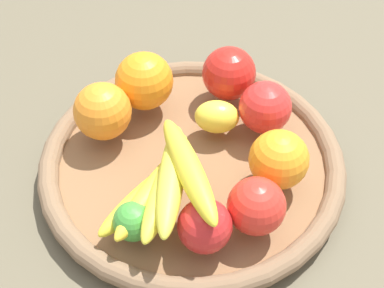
{
  "coord_description": "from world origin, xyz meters",
  "views": [
    {
      "loc": [
        -0.17,
        0.48,
        0.61
      ],
      "look_at": [
        0.0,
        0.0,
        0.06
      ],
      "focal_mm": 52.82,
      "sensor_mm": 36.0,
      "label": 1
    }
  ],
  "objects_px": {
    "orange_0": "(279,160)",
    "orange_2": "(101,113)",
    "apple_1": "(229,73)",
    "lime_0": "(133,221)",
    "banana_bunch": "(165,183)",
    "apple_3": "(256,206)",
    "orange_1": "(144,81)",
    "apple_0": "(265,107)",
    "lemon_0": "(217,117)",
    "apple_2": "(205,226)"
  },
  "relations": [
    {
      "from": "orange_0",
      "to": "orange_1",
      "type": "height_order",
      "value": "orange_1"
    },
    {
      "from": "banana_bunch",
      "to": "orange_2",
      "type": "relative_size",
      "value": 2.19
    },
    {
      "from": "lemon_0",
      "to": "orange_1",
      "type": "bearing_deg",
      "value": -8.41
    },
    {
      "from": "apple_0",
      "to": "orange_2",
      "type": "distance_m",
      "value": 0.22
    },
    {
      "from": "apple_3",
      "to": "apple_2",
      "type": "distance_m",
      "value": 0.07
    },
    {
      "from": "orange_0",
      "to": "apple_1",
      "type": "xyz_separation_m",
      "value": [
        0.11,
        -0.14,
        0.0
      ]
    },
    {
      "from": "orange_0",
      "to": "apple_3",
      "type": "bearing_deg",
      "value": 83.85
    },
    {
      "from": "orange_0",
      "to": "orange_2",
      "type": "bearing_deg",
      "value": -0.23
    },
    {
      "from": "lemon_0",
      "to": "lime_0",
      "type": "bearing_deg",
      "value": 78.94
    },
    {
      "from": "banana_bunch",
      "to": "lime_0",
      "type": "height_order",
      "value": "banana_bunch"
    },
    {
      "from": "apple_0",
      "to": "apple_2",
      "type": "xyz_separation_m",
      "value": [
        0.02,
        0.21,
        -0.0
      ]
    },
    {
      "from": "orange_0",
      "to": "lime_0",
      "type": "xyz_separation_m",
      "value": [
        0.14,
        0.14,
        -0.01
      ]
    },
    {
      "from": "lemon_0",
      "to": "apple_2",
      "type": "distance_m",
      "value": 0.19
    },
    {
      "from": "lemon_0",
      "to": "apple_3",
      "type": "xyz_separation_m",
      "value": [
        -0.09,
        0.14,
        0.01
      ]
    },
    {
      "from": "orange_1",
      "to": "apple_1",
      "type": "distance_m",
      "value": 0.12
    },
    {
      "from": "apple_1",
      "to": "apple_2",
      "type": "relative_size",
      "value": 1.22
    },
    {
      "from": "banana_bunch",
      "to": "apple_2",
      "type": "height_order",
      "value": "banana_bunch"
    },
    {
      "from": "orange_0",
      "to": "orange_2",
      "type": "distance_m",
      "value": 0.25
    },
    {
      "from": "banana_bunch",
      "to": "orange_1",
      "type": "distance_m",
      "value": 0.19
    },
    {
      "from": "apple_0",
      "to": "orange_1",
      "type": "bearing_deg",
      "value": 3.02
    },
    {
      "from": "banana_bunch",
      "to": "orange_2",
      "type": "xyz_separation_m",
      "value": [
        0.13,
        -0.09,
        -0.0
      ]
    },
    {
      "from": "apple_3",
      "to": "orange_1",
      "type": "bearing_deg",
      "value": -37.16
    },
    {
      "from": "orange_0",
      "to": "lemon_0",
      "type": "distance_m",
      "value": 0.12
    },
    {
      "from": "orange_2",
      "to": "orange_0",
      "type": "bearing_deg",
      "value": 179.77
    },
    {
      "from": "apple_0",
      "to": "apple_3",
      "type": "xyz_separation_m",
      "value": [
        -0.03,
        0.17,
        -0.0
      ]
    },
    {
      "from": "banana_bunch",
      "to": "apple_3",
      "type": "bearing_deg",
      "value": -175.5
    },
    {
      "from": "banana_bunch",
      "to": "apple_1",
      "type": "relative_size",
      "value": 2.22
    },
    {
      "from": "orange_0",
      "to": "apple_2",
      "type": "distance_m",
      "value": 0.13
    },
    {
      "from": "apple_1",
      "to": "lime_0",
      "type": "distance_m",
      "value": 0.28
    },
    {
      "from": "apple_3",
      "to": "lime_0",
      "type": "relative_size",
      "value": 1.46
    },
    {
      "from": "orange_1",
      "to": "lemon_0",
      "type": "bearing_deg",
      "value": 171.59
    },
    {
      "from": "apple_0",
      "to": "apple_1",
      "type": "distance_m",
      "value": 0.08
    },
    {
      "from": "apple_3",
      "to": "apple_2",
      "type": "bearing_deg",
      "value": 42.43
    },
    {
      "from": "orange_0",
      "to": "lemon_0",
      "type": "bearing_deg",
      "value": -31.94
    },
    {
      "from": "orange_0",
      "to": "orange_2",
      "type": "height_order",
      "value": "orange_2"
    },
    {
      "from": "orange_1",
      "to": "apple_2",
      "type": "height_order",
      "value": "orange_1"
    },
    {
      "from": "banana_bunch",
      "to": "orange_0",
      "type": "relative_size",
      "value": 2.28
    },
    {
      "from": "apple_3",
      "to": "lime_0",
      "type": "height_order",
      "value": "apple_3"
    },
    {
      "from": "orange_0",
      "to": "lime_0",
      "type": "relative_size",
      "value": 1.59
    },
    {
      "from": "orange_2",
      "to": "apple_0",
      "type": "bearing_deg",
      "value": -156.81
    },
    {
      "from": "apple_1",
      "to": "apple_0",
      "type": "bearing_deg",
      "value": 143.44
    },
    {
      "from": "orange_2",
      "to": "apple_1",
      "type": "distance_m",
      "value": 0.2
    },
    {
      "from": "lime_0",
      "to": "banana_bunch",
      "type": "bearing_deg",
      "value": -111.79
    },
    {
      "from": "lemon_0",
      "to": "lime_0",
      "type": "relative_size",
      "value": 1.29
    },
    {
      "from": "banana_bunch",
      "to": "apple_3",
      "type": "xyz_separation_m",
      "value": [
        -0.11,
        -0.01,
        -0.01
      ]
    },
    {
      "from": "apple_2",
      "to": "orange_2",
      "type": "bearing_deg",
      "value": -33.14
    },
    {
      "from": "apple_0",
      "to": "apple_2",
      "type": "distance_m",
      "value": 0.21
    },
    {
      "from": "orange_2",
      "to": "lemon_0",
      "type": "bearing_deg",
      "value": -156.86
    },
    {
      "from": "apple_1",
      "to": "apple_3",
      "type": "height_order",
      "value": "apple_1"
    },
    {
      "from": "banana_bunch",
      "to": "apple_0",
      "type": "relative_size",
      "value": 2.38
    }
  ]
}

